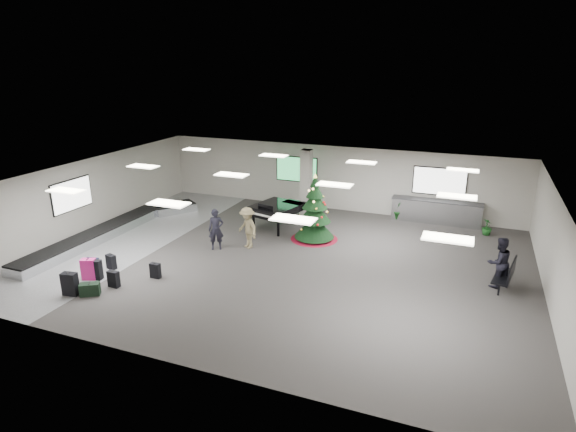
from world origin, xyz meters
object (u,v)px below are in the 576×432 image
at_px(potted_plant_right, 487,227).
at_px(potted_plant_left, 399,210).
at_px(grand_piano, 276,209).
at_px(bench, 507,273).
at_px(pink_suitcase, 89,269).
at_px(traveler_b, 247,228).
at_px(christmas_tree, 315,217).
at_px(traveler_bench, 499,262).
at_px(baggage_carousel, 113,230).
at_px(service_counter, 436,211).
at_px(traveler_a, 216,229).

bearing_deg(potted_plant_right, potted_plant_left, 169.62).
distance_m(grand_piano, bench, 9.78).
xyz_separation_m(pink_suitcase, traveler_b, (3.80, 4.65, 0.47)).
bearing_deg(potted_plant_right, pink_suitcase, -142.65).
distance_m(christmas_tree, potted_plant_right, 7.52).
distance_m(traveler_bench, potted_plant_right, 5.22).
bearing_deg(christmas_tree, potted_plant_left, 53.71).
relative_size(grand_piano, bench, 1.63).
xyz_separation_m(baggage_carousel, bench, (15.65, 0.62, 0.33)).
relative_size(christmas_tree, potted_plant_left, 3.14).
bearing_deg(grand_piano, potted_plant_right, 30.41).
height_order(grand_piano, bench, grand_piano).
bearing_deg(service_counter, baggage_carousel, -152.33).
bearing_deg(service_counter, potted_plant_left, -174.91).
height_order(bench, potted_plant_left, bench).
distance_m(christmas_tree, bench, 7.66).
bearing_deg(potted_plant_left, potted_plant_right, -10.38).
bearing_deg(christmas_tree, potted_plant_right, 25.29).
height_order(christmas_tree, traveler_a, christmas_tree).
xyz_separation_m(pink_suitcase, potted_plant_right, (12.76, 9.74, -0.02)).
bearing_deg(traveler_bench, potted_plant_right, -122.91).
bearing_deg(potted_plant_left, pink_suitcase, -130.28).
height_order(service_counter, traveler_bench, traveler_bench).
xyz_separation_m(baggage_carousel, service_counter, (12.84, 6.73, 0.33)).
xyz_separation_m(christmas_tree, potted_plant_right, (6.78, 3.20, -0.62)).
bearing_deg(pink_suitcase, baggage_carousel, 98.81).
bearing_deg(traveler_bench, traveler_a, -33.46).
bearing_deg(service_counter, grand_piano, -152.47).
distance_m(christmas_tree, traveler_bench, 7.35).
height_order(pink_suitcase, potted_plant_left, potted_plant_left).
distance_m(grand_piano, potted_plant_right, 9.19).
bearing_deg(traveler_bench, baggage_carousel, -33.72).
bearing_deg(traveler_a, christmas_tree, 8.85).
bearing_deg(traveler_bench, potted_plant_left, -90.79).
bearing_deg(traveler_bench, service_counter, -103.63).
distance_m(traveler_a, traveler_bench, 10.37).
relative_size(baggage_carousel, christmas_tree, 3.41).
relative_size(bench, traveler_a, 0.97).
bearing_deg(bench, potted_plant_right, 107.02).
relative_size(christmas_tree, traveler_a, 1.72).
bearing_deg(christmas_tree, traveler_b, -139.23).
distance_m(service_counter, christmas_tree, 6.12).
relative_size(grand_piano, potted_plant_left, 2.86).
relative_size(bench, potted_plant_right, 2.24).
xyz_separation_m(pink_suitcase, traveler_bench, (13.07, 4.56, 0.50)).
bearing_deg(traveler_b, bench, 29.04).
height_order(pink_suitcase, traveler_a, traveler_a).
distance_m(grand_piano, traveler_b, 2.52).
relative_size(baggage_carousel, potted_plant_right, 13.60).
bearing_deg(traveler_a, traveler_bench, -25.58).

